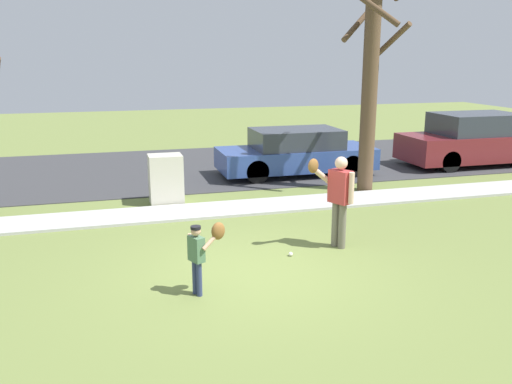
# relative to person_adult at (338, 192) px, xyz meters

# --- Properties ---
(ground_plane) EXTENTS (48.00, 48.00, 0.00)m
(ground_plane) POSITION_rel_person_adult_xyz_m (-1.75, 2.81, -1.03)
(ground_plane) COLOR olive
(sidewalk_strip) EXTENTS (36.00, 1.20, 0.06)m
(sidewalk_strip) POSITION_rel_person_adult_xyz_m (-1.75, 2.91, -1.00)
(sidewalk_strip) COLOR #B2B2AD
(sidewalk_strip) RESTS_ON ground
(road_surface) EXTENTS (36.00, 6.80, 0.02)m
(road_surface) POSITION_rel_person_adult_xyz_m (-1.75, 7.91, -1.02)
(road_surface) COLOR #38383A
(road_surface) RESTS_ON ground
(person_adult) EXTENTS (0.83, 0.55, 1.68)m
(person_adult) POSITION_rel_person_adult_xyz_m (0.00, 0.00, 0.00)
(person_adult) COLOR #6B6656
(person_adult) RESTS_ON ground
(person_child) EXTENTS (0.57, 0.34, 1.09)m
(person_child) POSITION_rel_person_adult_xyz_m (-2.69, -1.32, -0.32)
(person_child) COLOR navy
(person_child) RESTS_ON ground
(baseball) EXTENTS (0.07, 0.07, 0.07)m
(baseball) POSITION_rel_person_adult_xyz_m (-0.94, -0.21, -1.00)
(baseball) COLOR white
(baseball) RESTS_ON ground
(utility_cabinet) EXTENTS (0.77, 0.62, 1.16)m
(utility_cabinet) POSITION_rel_person_adult_xyz_m (-2.63, 3.86, -0.45)
(utility_cabinet) COLOR beige
(utility_cabinet) RESTS_ON ground
(street_tree_near) EXTENTS (1.85, 1.89, 5.66)m
(street_tree_near) POSITION_rel_person_adult_xyz_m (2.46, 3.74, 1.96)
(street_tree_near) COLOR brown
(street_tree_near) RESTS_ON ground
(parked_wagon_blue) EXTENTS (4.50, 1.80, 1.33)m
(parked_wagon_blue) POSITION_rel_person_adult_xyz_m (1.37, 6.02, -0.37)
(parked_wagon_blue) COLOR #2D478C
(parked_wagon_blue) RESTS_ON road_surface
(parked_suv_maroon) EXTENTS (4.70, 1.90, 1.63)m
(parked_suv_maroon) POSITION_rel_person_adult_xyz_m (7.35, 5.90, -0.24)
(parked_suv_maroon) COLOR maroon
(parked_suv_maroon) RESTS_ON road_surface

